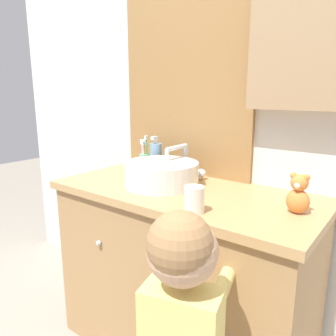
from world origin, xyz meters
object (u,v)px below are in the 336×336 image
Objects in this scene: toothbrush_holder at (145,160)px; drinking_cup at (194,200)px; sink_basin at (162,173)px; child_figure at (182,336)px; soap_dispenser at (156,158)px; teddy_bear at (298,195)px.

toothbrush_holder reaches higher than drinking_cup.
sink_basin is 0.40× the size of child_figure.
soap_dispenser is 0.79m from teddy_bear.
soap_dispenser reaches higher than teddy_bear.
teddy_bear is (0.60, 0.01, 0.01)m from sink_basin.
drinking_cup is at bearing -33.73° from sink_basin.
soap_dispenser is at bearing 168.83° from teddy_bear.
child_figure is at bearing -46.24° from soap_dispenser.
drinking_cup is (0.31, -0.21, -0.01)m from sink_basin.
drinking_cup is (-0.16, 0.30, 0.28)m from child_figure.
toothbrush_holder is 1.03m from child_figure.
toothbrush_holder is at bearing 136.94° from child_figure.
toothbrush_holder reaches higher than teddy_bear.
toothbrush_holder is 2.00× the size of drinking_cup.
drinking_cup is at bearing -143.78° from teddy_bear.
child_figure is at bearing -47.09° from sink_basin.
sink_basin is at bearing 146.27° from drinking_cup.
toothbrush_holder is at bearing 146.13° from drinking_cup.
toothbrush_holder is 0.68m from drinking_cup.
toothbrush_holder is at bearing 145.97° from sink_basin.
toothbrush_holder is at bearing 169.23° from teddy_bear.
sink_basin reaches higher than teddy_bear.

